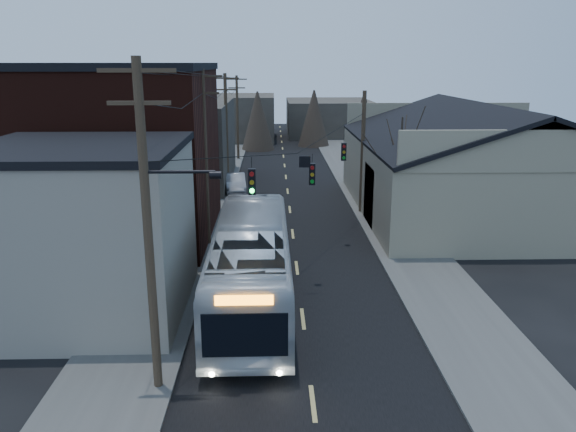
% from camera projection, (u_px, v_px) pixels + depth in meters
% --- Properties ---
extents(road_surface, '(9.00, 110.00, 0.02)m').
position_uv_depth(road_surface, '(288.00, 197.00, 44.55)').
color(road_surface, black).
rests_on(road_surface, ground).
extents(sidewalk_left, '(4.00, 110.00, 0.12)m').
position_uv_depth(sidewalk_left, '(206.00, 197.00, 44.36)').
color(sidewalk_left, '#474744').
rests_on(sidewalk_left, ground).
extents(sidewalk_right, '(4.00, 110.00, 0.12)m').
position_uv_depth(sidewalk_right, '(370.00, 196.00, 44.70)').
color(sidewalk_right, '#474744').
rests_on(sidewalk_right, ground).
extents(building_clapboard, '(8.00, 8.00, 7.00)m').
position_uv_depth(building_clapboard, '(85.00, 233.00, 23.14)').
color(building_clapboard, gray).
rests_on(building_clapboard, ground).
extents(building_brick, '(10.00, 12.00, 10.00)m').
position_uv_depth(building_brick, '(125.00, 155.00, 33.33)').
color(building_brick, black).
rests_on(building_brick, ground).
extents(building_left_far, '(9.00, 14.00, 7.00)m').
position_uv_depth(building_left_far, '(178.00, 143.00, 49.16)').
color(building_left_far, '#37312C').
rests_on(building_left_far, ground).
extents(warehouse, '(16.16, 20.60, 7.73)m').
position_uv_depth(warehouse, '(475.00, 175.00, 39.36)').
color(warehouse, gray).
rests_on(warehouse, ground).
extents(building_far_left, '(10.00, 12.00, 6.00)m').
position_uv_depth(building_far_left, '(238.00, 117.00, 77.34)').
color(building_far_left, '#37312C').
rests_on(building_far_left, ground).
extents(building_far_right, '(12.00, 14.00, 5.00)m').
position_uv_depth(building_far_right, '(328.00, 117.00, 82.64)').
color(building_far_right, '#37312C').
rests_on(building_far_right, ground).
extents(bare_tree, '(0.40, 0.40, 7.20)m').
position_uv_depth(bare_tree, '(399.00, 177.00, 34.13)').
color(bare_tree, black).
rests_on(bare_tree, ground).
extents(utility_lines, '(11.24, 45.28, 10.50)m').
position_uv_depth(utility_lines, '(244.00, 145.00, 37.51)').
color(utility_lines, '#382B1E').
rests_on(utility_lines, ground).
extents(bus, '(3.26, 13.62, 3.79)m').
position_uv_depth(bus, '(251.00, 264.00, 24.28)').
color(bus, '#B8BFC5').
rests_on(bus, ground).
extents(parked_car, '(2.02, 4.61, 1.47)m').
position_uv_depth(parked_car, '(236.00, 183.00, 46.24)').
color(parked_car, '#97999E').
rests_on(parked_car, ground).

